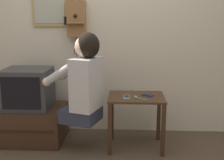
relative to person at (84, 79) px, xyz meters
The scene contains 10 objects.
wall_back 0.80m from the person, 75.35° to the left, with size 6.80×0.05×2.55m.
side_table 0.63m from the person, 11.91° to the left, with size 0.58×0.45×0.57m.
person is the anchor object (origin of this frame).
tv_stand 0.90m from the person, 160.09° to the left, with size 0.74×0.57×0.39m.
television 0.72m from the person, 160.87° to the left, with size 0.50×0.44×0.44m.
wall_phone_antique 0.81m from the person, 106.44° to the left, with size 0.25×0.18×0.83m.
framed_picture 1.07m from the person, 129.71° to the left, with size 0.41×0.03×0.54m.
cell_phone_held 0.47m from the person, ahead, with size 0.06×0.12×0.01m.
cell_phone_spare 0.69m from the person, 11.75° to the left, with size 0.14×0.12×0.01m.
toothbrush 0.60m from the person, ahead, with size 0.13×0.11×0.02m.
Camera 1 is at (0.26, -2.14, 1.37)m, focal length 45.00 mm.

